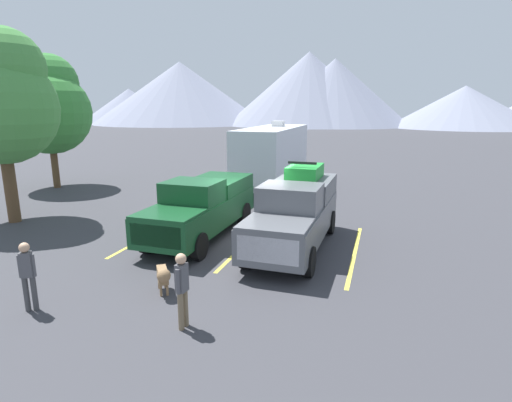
{
  "coord_description": "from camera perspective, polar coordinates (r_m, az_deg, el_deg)",
  "views": [
    {
      "loc": [
        4.21,
        -12.81,
        4.5
      ],
      "look_at": [
        0.0,
        0.56,
        1.2
      ],
      "focal_mm": 28.63,
      "sensor_mm": 36.0,
      "label": 1
    }
  ],
  "objects": [
    {
      "name": "person_a",
      "position": [
        8.57,
        -10.29,
        -11.56
      ],
      "size": [
        0.22,
        0.36,
        1.63
      ],
      "color": "#726047",
      "rests_on": "ground"
    },
    {
      "name": "mountain_ridge",
      "position": [
        97.46,
        12.57,
        14.39
      ],
      "size": [
        146.95,
        48.22,
        16.34
      ],
      "color": "gray",
      "rests_on": "ground"
    },
    {
      "name": "lot_stripe_b",
      "position": [
        13.83,
        -1.25,
        -5.74
      ],
      "size": [
        0.12,
        5.5,
        0.01
      ],
      "primitive_type": "cube",
      "color": "gold",
      "rests_on": "ground"
    },
    {
      "name": "lot_stripe_a",
      "position": [
        15.28,
        -13.98,
        -4.27
      ],
      "size": [
        0.12,
        5.5,
        0.01
      ],
      "primitive_type": "cube",
      "color": "gold",
      "rests_on": "ground"
    },
    {
      "name": "pickup_truck_b",
      "position": [
        13.18,
        5.57,
        -1.3
      ],
      "size": [
        2.11,
        5.88,
        2.67
      ],
      "color": "#595B60",
      "rests_on": "ground"
    },
    {
      "name": "tree_b",
      "position": [
        25.15,
        -26.96,
        11.83
      ],
      "size": [
        4.43,
        4.43,
        7.21
      ],
      "color": "brown",
      "rests_on": "ground"
    },
    {
      "name": "pickup_truck_a",
      "position": [
        14.33,
        -7.52,
        -0.68
      ],
      "size": [
        2.1,
        5.86,
        2.08
      ],
      "color": "#144723",
      "rests_on": "ground"
    },
    {
      "name": "person_b",
      "position": [
        10.41,
        -29.3,
        -8.64
      ],
      "size": [
        0.32,
        0.28,
        1.6
      ],
      "color": "#3F3F42",
      "rests_on": "ground"
    },
    {
      "name": "ground_plane",
      "position": [
        14.22,
        -0.69,
        -5.21
      ],
      "size": [
        240.0,
        240.0,
        0.0
      ],
      "primitive_type": "plane",
      "color": "#38383D"
    },
    {
      "name": "tree_a",
      "position": [
        18.25,
        -32.1,
        12.01
      ],
      "size": [
        4.17,
        4.17,
        7.3
      ],
      "color": "brown",
      "rests_on": "ground"
    },
    {
      "name": "camper_trailer_a",
      "position": [
        22.31,
        2.34,
        6.6
      ],
      "size": [
        2.41,
        8.89,
        3.64
      ],
      "color": "silver",
      "rests_on": "ground"
    },
    {
      "name": "dog",
      "position": [
        10.26,
        -12.85,
        -10.14
      ],
      "size": [
        0.65,
        0.8,
        0.74
      ],
      "color": "olive",
      "rests_on": "ground"
    },
    {
      "name": "lot_stripe_c",
      "position": [
        13.19,
        13.62,
        -7.09
      ],
      "size": [
        0.12,
        5.5,
        0.01
      ],
      "primitive_type": "cube",
      "color": "gold",
      "rests_on": "ground"
    }
  ]
}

